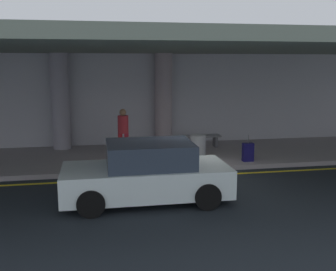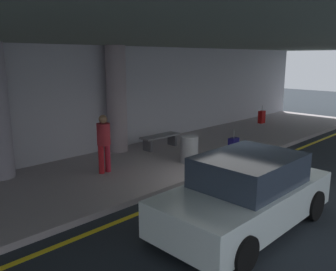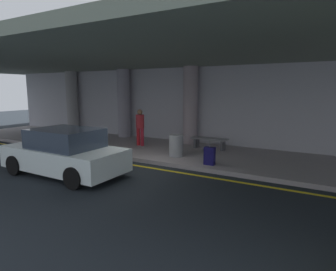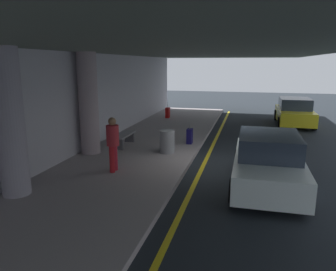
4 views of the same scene
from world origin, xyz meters
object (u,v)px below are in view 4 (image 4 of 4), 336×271
at_px(car_yellow_taxi, 294,112).
at_px(car_white, 268,162).
at_px(support_column_center, 89,104).
at_px(suitcase_upright_secondary, 190,136).
at_px(traveler_with_luggage, 113,141).
at_px(support_column_left_mid, 10,123).
at_px(bench_metal, 124,137).
at_px(suitcase_upright_primary, 168,113).
at_px(trash_bin_steel, 167,141).

height_order(car_yellow_taxi, car_white, same).
height_order(support_column_center, car_white, support_column_center).
distance_m(support_column_center, car_white, 6.52).
height_order(car_yellow_taxi, suitcase_upright_secondary, car_yellow_taxi).
height_order(car_white, traveler_with_luggage, traveler_with_luggage).
height_order(support_column_left_mid, bench_metal, support_column_left_mid).
xyz_separation_m(support_column_center, suitcase_upright_primary, (8.42, -0.80, -1.51)).
bearing_deg(suitcase_upright_secondary, support_column_left_mid, 147.55).
height_order(support_column_left_mid, car_yellow_taxi, support_column_left_mid).
height_order(support_column_center, bench_metal, support_column_center).
bearing_deg(suitcase_upright_secondary, support_column_center, 120.24).
xyz_separation_m(support_column_center, car_yellow_taxi, (8.70, -8.10, -1.26)).
relative_size(support_column_left_mid, car_white, 0.89).
height_order(support_column_left_mid, traveler_with_luggage, support_column_left_mid).
distance_m(support_column_center, trash_bin_steel, 3.16).
xyz_separation_m(support_column_center, bench_metal, (1.32, -0.79, -1.47)).
distance_m(car_white, trash_bin_steel, 4.12).
xyz_separation_m(support_column_center, suitcase_upright_secondary, (2.32, -3.30, -1.51)).
relative_size(suitcase_upright_primary, trash_bin_steel, 1.06).
distance_m(support_column_left_mid, car_white, 6.82).
distance_m(support_column_left_mid, car_yellow_taxi, 15.12).
bearing_deg(bench_metal, suitcase_upright_secondary, -68.24).
xyz_separation_m(support_column_left_mid, suitcase_upright_primary, (12.42, -0.80, -1.51)).
distance_m(support_column_left_mid, trash_bin_steel, 5.63).
bearing_deg(support_column_left_mid, trash_bin_steel, -30.17).
xyz_separation_m(support_column_left_mid, support_column_center, (4.00, 0.00, 0.00)).
height_order(car_white, suitcase_upright_secondary, car_white).
bearing_deg(trash_bin_steel, traveler_with_luggage, 156.65).
bearing_deg(suitcase_upright_primary, trash_bin_steel, 167.59).
bearing_deg(traveler_with_luggage, suitcase_upright_primary, 66.30).
xyz_separation_m(suitcase_upright_secondary, trash_bin_steel, (-1.61, 0.56, 0.11)).
xyz_separation_m(support_column_left_mid, trash_bin_steel, (4.71, -2.74, -1.40)).
xyz_separation_m(support_column_left_mid, traveler_with_luggage, (2.25, -1.68, -0.86)).
bearing_deg(bench_metal, car_yellow_taxi, -44.74).
xyz_separation_m(car_yellow_taxi, bench_metal, (-7.38, 7.31, -0.21)).
relative_size(traveler_with_luggage, trash_bin_steel, 1.98).
bearing_deg(car_yellow_taxi, traveler_with_luggage, 152.48).
bearing_deg(bench_metal, trash_bin_steel, -107.26).
bearing_deg(suitcase_upright_primary, bench_metal, 153.37).
height_order(support_column_left_mid, trash_bin_steel, support_column_left_mid).
bearing_deg(bench_metal, support_column_left_mid, 171.56).
relative_size(support_column_center, car_yellow_taxi, 0.89).
bearing_deg(trash_bin_steel, suitcase_upright_primary, 14.15).
distance_m(car_white, bench_metal, 6.12).
xyz_separation_m(support_column_left_mid, car_yellow_taxi, (12.70, -8.10, -1.26)).
bearing_deg(trash_bin_steel, bench_metal, 72.74).
bearing_deg(bench_metal, suitcase_upright_primary, -0.07).
bearing_deg(trash_bin_steel, support_column_left_mid, 149.83).
height_order(support_column_left_mid, suitcase_upright_secondary, support_column_left_mid).
distance_m(suitcase_upright_primary, trash_bin_steel, 7.94).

